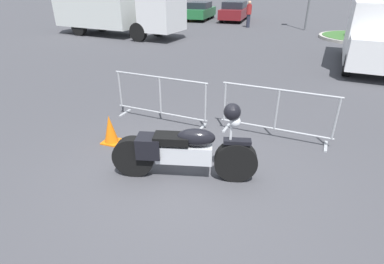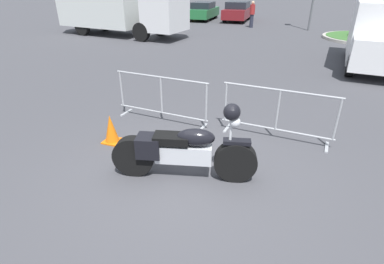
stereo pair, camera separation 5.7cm
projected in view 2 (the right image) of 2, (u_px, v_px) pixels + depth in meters
The scene contains 12 objects.
ground_plane at pixel (183, 179), 4.99m from camera, with size 120.00×120.00×0.00m, color #424247.
motorcycle at pixel (184, 150), 4.83m from camera, with size 2.35×0.76×1.35m.
crowd_barrier_near at pixel (161, 98), 6.81m from camera, with size 2.30×0.62×1.07m.
crowd_barrier_far at pixel (277, 114), 6.04m from camera, with size 2.30×0.62×1.07m.
box_truck at pixel (114, 5), 17.05m from camera, with size 7.93×3.25×2.98m.
delivery_van at pixel (382, 32), 10.90m from camera, with size 2.41×5.16×2.31m.
parked_car_yellow at pixel (170, 10), 24.55m from camera, with size 1.86×4.35×1.46m.
parked_car_green at pixel (203, 11), 24.08m from camera, with size 1.73×4.05×1.36m.
parked_car_maroon at pixel (238, 11), 23.48m from camera, with size 1.83×4.29×1.44m.
pedestrian at pixel (252, 13), 20.17m from camera, with size 0.42×0.42×1.69m.
planter_island at pixel (365, 33), 16.46m from camera, with size 4.30×4.30×1.11m.
traffic_cone at pixel (111, 129), 6.01m from camera, with size 0.34×0.34×0.59m.
Camera 2 is at (1.51, -3.79, 2.98)m, focal length 28.00 mm.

